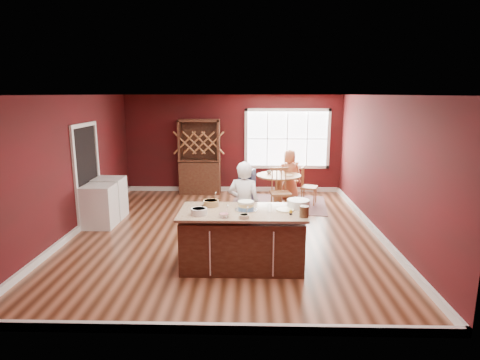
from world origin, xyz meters
name	(u,v)px	position (x,y,z in m)	size (l,w,h in m)	color
room_shell	(226,166)	(0.00, 0.00, 1.35)	(7.00, 7.00, 7.00)	brown
window	(287,139)	(1.50, 3.47, 1.50)	(2.36, 0.10, 1.66)	white
doorway	(88,175)	(-2.97, 0.60, 1.02)	(0.08, 1.26, 2.13)	white
kitchen_island	(242,240)	(0.36, -1.58, 0.44)	(1.97, 1.03, 0.92)	#3C160D
dining_table	(279,183)	(1.19, 2.13, 0.53)	(1.10, 1.10, 0.75)	olive
baker	(244,206)	(0.37, -0.87, 0.80)	(0.58, 0.38, 1.59)	silver
layer_cake	(246,206)	(0.41, -1.54, 0.99)	(0.35, 0.35, 0.14)	white
bowl_blue	(199,211)	(-0.30, -1.79, 0.97)	(0.25, 0.25, 0.10)	silver
bowl_yellow	(211,203)	(-0.16, -1.32, 0.97)	(0.26, 0.26, 0.10)	tan
bowl_pink	(224,215)	(0.09, -1.93, 0.95)	(0.16, 0.16, 0.06)	silver
bowl_olive	(244,216)	(0.39, -1.97, 0.95)	(0.15, 0.15, 0.06)	beige
drinking_glass	(270,208)	(0.78, -1.65, 0.99)	(0.07, 0.07, 0.14)	silver
dinner_plate	(285,210)	(1.03, -1.54, 0.93)	(0.28, 0.28, 0.02)	#FFFACF
white_tub	(298,204)	(1.26, -1.36, 0.98)	(0.36, 0.36, 0.12)	silver
stoneware_crock	(304,212)	(1.28, -1.88, 1.00)	(0.14, 0.14, 0.17)	#492618
toy_figurine	(291,212)	(1.10, -1.78, 0.96)	(0.05, 0.05, 0.08)	#E8B012
rug	(278,204)	(1.19, 2.13, 0.01)	(2.35, 1.81, 0.01)	brown
chair_east	(309,185)	(1.96, 2.15, 0.48)	(0.40, 0.38, 0.96)	#935923
chair_south	(280,191)	(1.17, 1.31, 0.53)	(0.45, 0.43, 1.07)	olive
chair_north	(288,179)	(1.51, 2.91, 0.49)	(0.41, 0.39, 0.97)	brown
seated_woman	(289,175)	(1.51, 2.65, 0.65)	(0.64, 0.42, 1.31)	#C16C43
high_chair	(247,185)	(0.40, 2.36, 0.44)	(0.36, 0.36, 0.88)	black
toddler	(249,170)	(0.44, 2.48, 0.81)	(0.18, 0.14, 0.26)	#8CA5BF
table_plate	(289,175)	(1.43, 2.04, 0.76)	(0.21, 0.21, 0.02)	beige
table_cup	(269,172)	(0.96, 2.25, 0.79)	(0.11, 0.11, 0.09)	silver
hutch	(200,157)	(-0.91, 3.22, 1.02)	(1.12, 0.46, 2.05)	#331C0E
washer	(99,206)	(-2.64, 0.28, 0.44)	(0.61, 0.59, 0.88)	white
dryer	(110,198)	(-2.64, 0.92, 0.45)	(0.62, 0.60, 0.90)	silver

